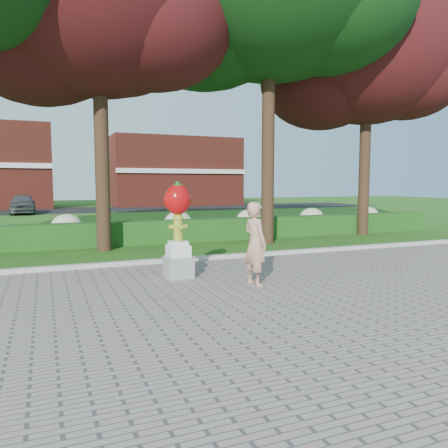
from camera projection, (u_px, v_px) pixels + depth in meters
name	position (u px, v px, depth m)	size (l,w,h in m)	color
ground	(242.00, 286.00, 8.92)	(100.00, 100.00, 0.00)	#205916
walkway	(382.00, 357.00, 5.23)	(40.00, 14.00, 0.04)	gray
curb	(195.00, 259.00, 11.67)	(40.00, 0.18, 0.15)	#ADADA5
lawn_hedge	(159.00, 232.00, 15.33)	(24.00, 0.70, 0.80)	#1C4413
hydrangea_row	(167.00, 225.00, 16.45)	(20.10, 1.10, 0.99)	#A5AE85
street	(95.00, 210.00, 34.70)	(50.00, 8.00, 0.02)	black
building_right	(172.00, 172.00, 42.96)	(12.00, 8.00, 6.40)	maroon
tree_mid_left	(94.00, 9.00, 13.04)	(8.25, 7.04, 10.69)	black
tree_far_right	(364.00, 62.00, 17.51)	(7.88, 6.72, 10.21)	black
hydrant_sculpture	(178.00, 227.00, 9.50)	(0.61, 0.57, 2.10)	gray
woman	(255.00, 244.00, 8.77)	(0.62, 0.41, 1.70)	tan
parked_car	(23.00, 204.00, 29.95)	(1.61, 4.00, 1.36)	#44484D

